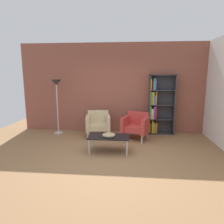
% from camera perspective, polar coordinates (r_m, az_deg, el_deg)
% --- Properties ---
extents(ground_plane, '(8.32, 8.32, 0.00)m').
position_cam_1_polar(ground_plane, '(4.68, -0.56, -13.43)').
color(ground_plane, olive).
extents(brick_back_panel, '(6.40, 0.12, 2.90)m').
position_cam_1_polar(brick_back_panel, '(6.75, 1.54, 6.69)').
color(brick_back_panel, brown).
rests_on(brick_back_panel, ground_plane).
extents(bookshelf_tall, '(0.80, 0.30, 1.90)m').
position_cam_1_polar(bookshelf_tall, '(6.63, 12.91, 1.84)').
color(bookshelf_tall, '#333338').
rests_on(bookshelf_tall, ground_plane).
extents(coffee_table_low, '(1.00, 0.56, 0.40)m').
position_cam_1_polar(coffee_table_low, '(5.05, -0.88, -7.16)').
color(coffee_table_low, black).
rests_on(coffee_table_low, ground_plane).
extents(decorative_bowl, '(0.32, 0.32, 0.05)m').
position_cam_1_polar(decorative_bowl, '(5.03, -0.88, -6.43)').
color(decorative_bowl, tan).
rests_on(decorative_bowl, coffee_table_low).
extents(armchair_spare_guest, '(0.80, 0.75, 0.78)m').
position_cam_1_polar(armchair_spare_guest, '(6.30, -3.90, -3.15)').
color(armchair_spare_guest, '#C6B289').
rests_on(armchair_spare_guest, ground_plane).
extents(armchair_by_bookshelf, '(0.89, 0.85, 0.78)m').
position_cam_1_polar(armchair_by_bookshelf, '(6.09, 6.76, -3.68)').
color(armchair_by_bookshelf, '#B73833').
rests_on(armchair_by_bookshelf, ground_plane).
extents(floor_lamp_torchiere, '(0.32, 0.32, 1.74)m').
position_cam_1_polar(floor_lamp_torchiere, '(6.69, -15.32, 6.28)').
color(floor_lamp_torchiere, silver).
rests_on(floor_lamp_torchiere, ground_plane).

